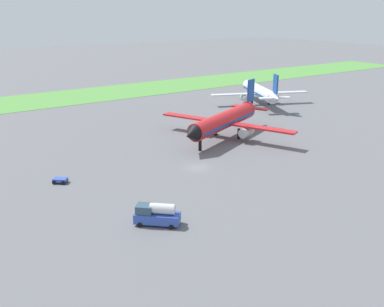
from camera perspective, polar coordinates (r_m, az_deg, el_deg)
The scene contains 6 objects.
ground_plane at distance 85.34m, azimuth 0.74°, elevation -1.84°, with size 600.00×600.00×0.00m, color slate.
grass_taxiway_strip at distance 158.84m, azimuth -17.04°, elevation 6.91°, with size 360.00×28.00×0.08m, color #549342.
airplane_parked_jet_far at distance 143.55m, azimuth 8.87°, elevation 7.99°, with size 30.47×30.30×11.38m.
airplane_midfield_jet at distance 103.83m, azimuth 4.37°, elevation 4.37°, with size 32.69×32.87×12.30m.
baggage_cart_near_gate at distance 81.15m, azimuth -16.84°, elevation -3.33°, with size 2.95×2.87×0.90m.
fuel_truck_midfield at distance 63.17m, azimuth -4.66°, elevation -7.92°, with size 6.41×6.17×3.29m.
Camera 1 is at (-46.17, -65.41, 29.54)m, focal length 40.81 mm.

